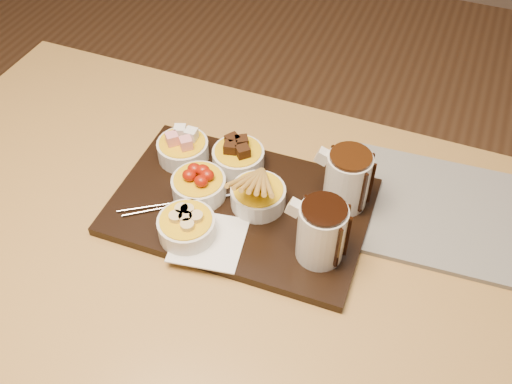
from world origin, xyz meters
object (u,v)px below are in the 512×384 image
at_px(bowl_strawberries, 199,187).
at_px(pitcher_milk_chocolate, 347,180).
at_px(serving_board, 241,206).
at_px(pitcher_dark_chocolate, 321,233).
at_px(dining_table, 187,253).
at_px(newspaper, 437,211).

relative_size(bowl_strawberries, pitcher_milk_chocolate, 0.91).
bearing_deg(bowl_strawberries, pitcher_milk_chocolate, 18.01).
distance_m(serving_board, pitcher_dark_chocolate, 0.19).
bearing_deg(dining_table, pitcher_milk_chocolate, 27.96).
xyz_separation_m(serving_board, pitcher_milk_chocolate, (0.17, 0.07, 0.06)).
distance_m(dining_table, newspaper, 0.48).
xyz_separation_m(dining_table, pitcher_dark_chocolate, (0.26, 0.01, 0.17)).
bearing_deg(bowl_strawberries, dining_table, -99.00).
height_order(dining_table, bowl_strawberries, bowl_strawberries).
height_order(pitcher_dark_chocolate, pitcher_milk_chocolate, same).
relative_size(dining_table, bowl_strawberries, 12.00).
xyz_separation_m(pitcher_dark_chocolate, newspaper, (0.17, 0.18, -0.07)).
bearing_deg(newspaper, pitcher_dark_chocolate, -136.94).
relative_size(bowl_strawberries, newspaper, 0.30).
distance_m(serving_board, newspaper, 0.36).
height_order(bowl_strawberries, pitcher_milk_chocolate, pitcher_milk_chocolate).
xyz_separation_m(dining_table, newspaper, (0.43, 0.19, 0.10)).
bearing_deg(newspaper, bowl_strawberries, -166.08).
height_order(bowl_strawberries, newspaper, bowl_strawberries).
xyz_separation_m(pitcher_dark_chocolate, pitcher_milk_chocolate, (0.01, 0.13, 0.00)).
xyz_separation_m(bowl_strawberries, pitcher_dark_chocolate, (0.25, -0.05, 0.04)).
distance_m(pitcher_dark_chocolate, pitcher_milk_chocolate, 0.13).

